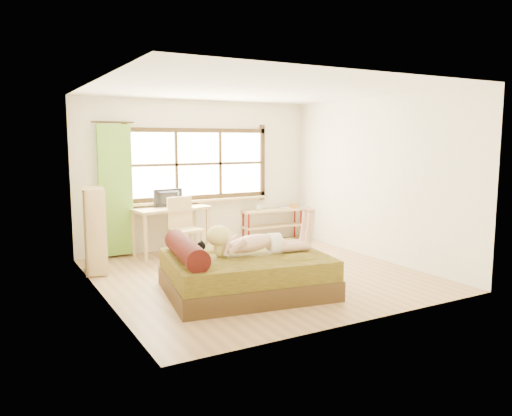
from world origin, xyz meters
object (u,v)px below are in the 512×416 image
woman (258,231)px  bookshelf (95,230)px  bed (242,272)px  pipe_shelf (273,217)px  chair (183,224)px  kitten (191,249)px  desk (171,214)px

woman → bookshelf: bearing=138.6°
bed → pipe_shelf: bearing=61.2°
woman → pipe_shelf: (1.92, 2.79, -0.35)m
chair → bookshelf: 1.55m
woman → bookshelf: bookshelf is taller
chair → bookshelf: (-1.51, -0.30, 0.07)m
woman → chair: size_ratio=1.38×
bookshelf → kitten: bearing=-57.6°
desk → bookshelf: bearing=-163.3°
woman → pipe_shelf: woman is taller
chair → desk: bearing=95.5°
bed → pipe_shelf: 3.46m
desk → pipe_shelf: 2.18m
bed → woman: bearing=-7.2°
kitten → pipe_shelf: 3.84m
woman → bookshelf: size_ratio=1.12×
woman → bookshelf: 2.62m
bed → kitten: bed is taller
chair → bookshelf: bookshelf is taller
bed → bookshelf: bookshelf is taller
kitten → bookshelf: bearing=122.2°
bed → woman: woman is taller
desk → kitten: bearing=-112.1°
pipe_shelf → bed: bearing=-124.3°
bed → pipe_shelf: size_ratio=1.77×
woman → kitten: (-0.87, 0.15, -0.18)m
kitten → pipe_shelf: bearing=52.4°
bed → chair: chair is taller
desk → chair: bearing=-84.5°
chair → pipe_shelf: 2.13m
woman → chair: 2.33m
kitten → chair: (0.72, 2.16, -0.06)m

